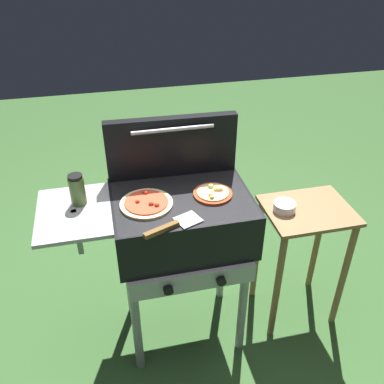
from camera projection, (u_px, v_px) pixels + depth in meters
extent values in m
plane|color=#38602D|center=(184.00, 327.00, 2.42)|extent=(8.00, 8.00, 0.00)
cube|color=black|center=(182.00, 218.00, 1.99)|extent=(0.64, 0.48, 0.24)
cube|color=black|center=(181.00, 198.00, 1.93)|extent=(0.61, 0.46, 0.01)
cube|color=#A9A9A9|center=(74.00, 213.00, 1.84)|extent=(0.32, 0.41, 0.02)
cube|color=#A9A9A9|center=(78.00, 232.00, 1.90)|extent=(0.02, 0.02, 0.24)
cube|color=#A9A9A9|center=(194.00, 282.00, 1.88)|extent=(0.58, 0.02, 0.10)
cylinder|color=black|center=(168.00, 290.00, 1.84)|extent=(0.04, 0.02, 0.04)
cylinder|color=black|center=(221.00, 281.00, 1.88)|extent=(0.04, 0.02, 0.04)
cylinder|color=#A9A9A9|center=(136.00, 323.00, 2.03)|extent=(0.04, 0.04, 0.66)
cylinder|color=#A9A9A9|center=(243.00, 304.00, 2.14)|extent=(0.04, 0.04, 0.66)
cylinder|color=#A9A9A9|center=(128.00, 269.00, 2.34)|extent=(0.04, 0.04, 0.66)
cylinder|color=#A9A9A9|center=(222.00, 255.00, 2.44)|extent=(0.04, 0.04, 0.66)
cube|color=black|center=(172.00, 147.00, 2.02)|extent=(0.63, 0.07, 0.30)
cylinder|color=#B7B7BC|center=(173.00, 129.00, 1.92)|extent=(0.38, 0.02, 0.02)
cylinder|color=beige|center=(146.00, 204.00, 1.87)|extent=(0.24, 0.24, 0.01)
cylinder|color=#D14C2D|center=(146.00, 202.00, 1.86)|extent=(0.19, 0.19, 0.01)
sphere|color=#CD4E2E|center=(157.00, 205.00, 1.83)|extent=(0.02, 0.02, 0.02)
sphere|color=#A74226|center=(144.00, 192.00, 1.92)|extent=(0.02, 0.02, 0.02)
sphere|color=#D34324|center=(138.00, 201.00, 1.86)|extent=(0.02, 0.02, 0.02)
sphere|color=red|center=(146.00, 193.00, 1.92)|extent=(0.02, 0.02, 0.02)
sphere|color=#C4452D|center=(151.00, 204.00, 1.84)|extent=(0.02, 0.02, 0.02)
cylinder|color=#C64723|center=(213.00, 194.00, 1.94)|extent=(0.18, 0.18, 0.01)
cylinder|color=#EDD17A|center=(213.00, 192.00, 1.93)|extent=(0.15, 0.15, 0.01)
sphere|color=#F2BF60|center=(217.00, 190.00, 1.94)|extent=(0.03, 0.03, 0.03)
sphere|color=#CCCF87|center=(211.00, 187.00, 1.96)|extent=(0.03, 0.03, 0.03)
sphere|color=#E3C579|center=(212.00, 198.00, 1.88)|extent=(0.02, 0.02, 0.02)
sphere|color=#F2A088|center=(220.00, 190.00, 1.94)|extent=(0.02, 0.02, 0.02)
sphere|color=#F2C97B|center=(211.00, 195.00, 1.90)|extent=(0.02, 0.02, 0.02)
cylinder|color=#4C6B2D|center=(77.00, 191.00, 1.85)|extent=(0.07, 0.07, 0.13)
cylinder|color=black|center=(75.00, 177.00, 1.81)|extent=(0.06, 0.06, 0.01)
cube|color=#B7BABF|center=(188.00, 220.00, 1.78)|extent=(0.13, 0.12, 0.01)
cube|color=brown|center=(162.00, 230.00, 1.71)|extent=(0.16, 0.08, 0.02)
cube|color=olive|center=(308.00, 210.00, 2.15)|extent=(0.44, 0.36, 0.02)
cylinder|color=olive|center=(277.00, 288.00, 2.19)|extent=(0.04, 0.04, 0.71)
cylinder|color=olive|center=(343.00, 276.00, 2.26)|extent=(0.04, 0.04, 0.71)
cylinder|color=olive|center=(257.00, 251.00, 2.44)|extent=(0.04, 0.04, 0.71)
cylinder|color=olive|center=(317.00, 241.00, 2.51)|extent=(0.04, 0.04, 0.71)
cylinder|color=silver|center=(285.00, 207.00, 2.12)|extent=(0.11, 0.11, 0.04)
cylinder|color=#4C7533|center=(284.00, 208.00, 2.12)|extent=(0.09, 0.09, 0.02)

